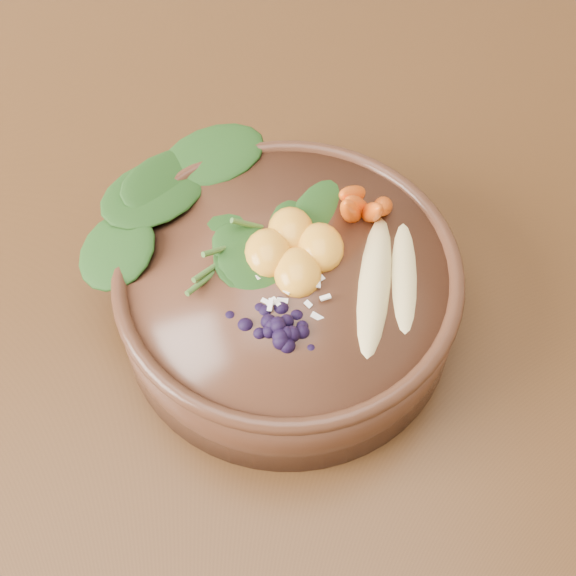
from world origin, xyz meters
name	(u,v)px	position (x,y,z in m)	size (l,w,h in m)	color
stoneware_bowl	(288,295)	(0.28, 0.03, 0.78)	(0.25, 0.25, 0.07)	#4F2C1C
kale_heap	(248,190)	(0.25, 0.09, 0.84)	(0.16, 0.15, 0.04)	#204617
carrot_cluster	(366,175)	(0.34, 0.08, 0.85)	(0.05, 0.05, 0.07)	#F35C16
banana_halves	(391,270)	(0.35, 0.02, 0.83)	(0.07, 0.14, 0.02)	#E0CC84
mandarin_cluster	(294,241)	(0.28, 0.04, 0.83)	(0.07, 0.08, 0.03)	orange
blueberry_pile	(278,318)	(0.27, -0.02, 0.83)	(0.11, 0.09, 0.03)	black
coconut_flakes	(286,287)	(0.27, 0.01, 0.82)	(0.08, 0.06, 0.01)	white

